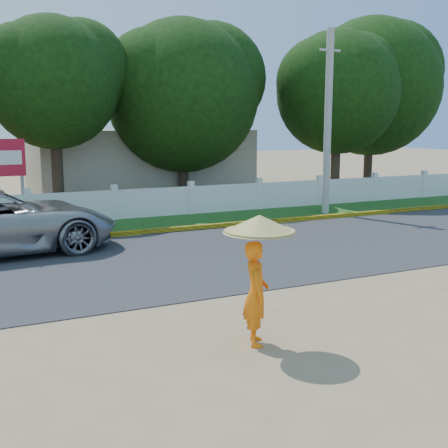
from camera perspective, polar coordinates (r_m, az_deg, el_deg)
name	(u,v)px	position (r m, az deg, el deg)	size (l,w,h in m)	color
ground	(270,308)	(10.70, 4.69, -8.55)	(120.00, 120.00, 0.00)	#9E8460
road	(182,258)	(14.61, -4.25, -3.46)	(60.00, 7.00, 0.02)	#38383A
grass_verge	(126,226)	(19.50, -9.90, -0.19)	(60.00, 3.50, 0.03)	#2D601E
curb	(141,232)	(17.88, -8.42, -0.84)	(40.00, 0.18, 0.16)	yellow
fence	(115,205)	(20.80, -11.04, 1.90)	(40.00, 0.10, 1.10)	silver
building_near	(138,163)	(28.02, -8.71, 6.15)	(10.00, 6.00, 3.20)	#B7AD99
utility_pole	(328,123)	(22.07, 10.51, 10.02)	(0.28, 0.28, 6.98)	#9B9C99
monk_with_parasol	(258,261)	(8.66, 3.43, -3.76)	(1.13, 1.13, 2.05)	orange
tree_row	(149,90)	(24.38, -7.65, 13.37)	(35.52, 8.24, 8.87)	#473828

